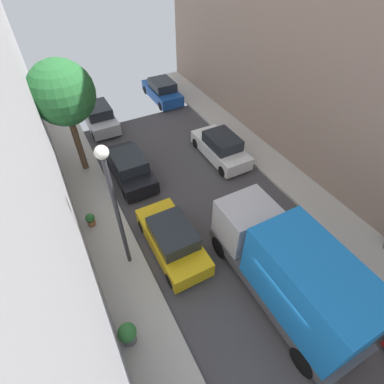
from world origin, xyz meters
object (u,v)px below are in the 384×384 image
Objects in this scene: potted_plant_0 at (128,334)px; lamp_post at (113,196)px; parked_car_right_3 at (221,148)px; street_tree_0 at (62,94)px; potted_plant_2 at (91,220)px; parked_car_left_3 at (129,168)px; delivery_truck at (290,272)px; parked_car_left_2 at (172,239)px; parked_car_right_4 at (162,91)px; parked_car_left_4 at (99,116)px.

lamp_post is (1.06, 3.07, 3.25)m from potted_plant_0.
parked_car_right_3 is 8.82m from street_tree_0.
parked_car_left_3 is at bearing 42.07° from potted_plant_2.
delivery_truck is at bearing -73.98° from parked_car_left_3.
potted_plant_2 is at bearing 133.61° from parked_car_left_2.
parked_car_right_4 is 0.70× the size of street_tree_0.
parked_car_left_2 is 4.89m from delivery_truck.
parked_car_right_4 is 15.28m from lamp_post.
parked_car_right_4 is 10.28m from street_tree_0.
parked_car_left_2 is at bearing -90.00° from parked_car_left_4.
potted_plant_0 is (-2.96, -14.53, -0.02)m from parked_car_left_4.
parked_car_left_4 is at bearing 64.67° from street_tree_0.
lamp_post reaches higher than parked_car_right_3.
potted_plant_0 is (-2.96, -2.82, -0.02)m from parked_car_left_2.
parked_car_left_3 is 1.00× the size of parked_car_right_4.
parked_car_left_3 and parked_car_right_4 have the same top height.
parked_car_left_4 is 1.00× the size of parked_car_right_4.
parked_car_left_3 is at bearing -124.64° from parked_car_right_4.
delivery_truck reaches higher than parked_car_right_4.
parked_car_left_2 is 0.70× the size of street_tree_0.
potted_plant_2 is at bearing 128.68° from delivery_truck.
parked_car_right_3 is at bearing -19.61° from street_tree_0.
parked_car_left_2 reaches higher than potted_plant_2.
parked_car_right_4 is 4.25× the size of potted_plant_0.
parked_car_left_2 is at bearing 124.48° from delivery_truck.
delivery_truck is (2.70, -3.93, 1.07)m from parked_car_left_2.
potted_plant_0 is 5.76m from potted_plant_2.
parked_car_right_3 and parked_car_right_4 have the same top height.
parked_car_left_4 is 8.84m from parked_car_right_3.
parked_car_left_3 is at bearing 106.02° from delivery_truck.
parked_car_left_2 and parked_car_left_3 have the same top height.
parked_car_left_2 is at bearing -90.00° from parked_car_left_3.
potted_plant_2 is (-2.80, 2.94, -0.21)m from parked_car_left_2.
parked_car_left_3 is at bearing -90.00° from parked_car_left_4.
potted_plant_2 is 4.45m from lamp_post.
lamp_post is (-7.30, -4.47, 3.23)m from parked_car_right_3.
parked_car_right_4 is at bearing 55.36° from parked_car_left_3.
parked_car_left_2 reaches higher than potted_plant_0.
parked_car_left_2 and parked_car_right_3 have the same top height.
street_tree_0 is (-7.45, -5.91, 3.89)m from parked_car_right_4.
parked_car_right_3 is 0.72× the size of lamp_post.
parked_car_left_4 is 9.21m from potted_plant_2.
parked_car_left_4 is 12.05m from lamp_post.
delivery_truck is 9.70× the size of potted_plant_2.
parked_car_right_4 is (5.40, 13.29, 0.00)m from parked_car_left_2.
street_tree_0 is at bearing 112.79° from delivery_truck.
street_tree_0 is 8.88× the size of potted_plant_2.
lamp_post reaches higher than delivery_truck.
parked_car_right_4 is at bearing 60.75° from lamp_post.
delivery_truck is (-2.70, -8.66, 1.07)m from parked_car_right_3.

